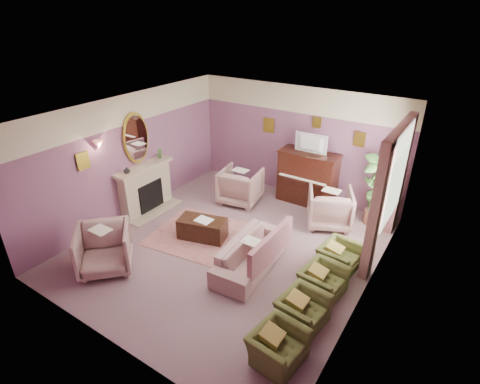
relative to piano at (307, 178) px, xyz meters
The scene contains 48 objects.
floor 2.80m from the piano, 100.57° to the right, with size 5.50×6.00×0.01m, color #826368.
ceiling 3.47m from the piano, 100.57° to the right, with size 5.50×6.00×0.01m, color silver.
wall_back 0.96m from the piano, 147.38° to the left, with size 5.50×0.02×2.80m, color #6C476E.
wall_front 5.75m from the piano, 95.03° to the right, with size 5.50×0.02×2.80m, color #6C476E.
wall_left 4.28m from the piano, 140.49° to the right, with size 0.02×6.00×2.80m, color #6C476E.
wall_right 3.58m from the piano, 49.98° to the right, with size 0.02×6.00×2.80m, color #6C476E.
picture_rail_band 1.92m from the piano, 148.20° to the left, with size 5.50×0.01×0.65m, color beige.
stripe_panel 2.66m from the piano, 31.69° to the right, with size 0.01×3.00×2.15m, color #A4B88B.
fireplace_surround 3.96m from the piano, 141.25° to the right, with size 0.30×1.40×1.10m, color tan.
fireplace_inset 3.89m from the piano, 140.33° to the right, with size 0.18×0.72×0.68m, color black.
fire_ember 3.88m from the piano, 139.95° to the right, with size 0.06×0.54×0.10m, color orange.
mantel_shelf 3.97m from the piano, 140.98° to the right, with size 0.40×1.55×0.07m, color tan.
hearth 3.86m from the piano, 139.37° to the right, with size 0.55×1.50×0.02m, color tan.
mirror_frame 4.21m from the piano, 142.22° to the right, with size 0.04×0.72×1.20m, color #AD992A.
mirror_glass 4.19m from the piano, 142.01° to the right, with size 0.01×0.60×1.06m, color white.
sconce_shade 4.90m from the piano, 131.47° to the right, with size 0.20×0.20×0.16m, color #D97367.
piano is the anchor object (origin of this frame).
piano_keyshelf 0.36m from the piano, 90.00° to the right, with size 1.30×0.12×0.06m, color black.
piano_keys 0.37m from the piano, 90.00° to the right, with size 1.20×0.08×0.02m, color white.
piano_top 0.66m from the piano, ahead, with size 1.45×0.65×0.04m, color black.
television 0.95m from the piano, 90.00° to the right, with size 0.80×0.12×0.48m, color black.
print_back_left 1.71m from the piano, 167.85° to the left, with size 0.30×0.03×0.38m, color #AD992A.
print_back_right 1.57m from the piano, 14.93° to the left, with size 0.26×0.03×0.34m, color #AD992A.
print_back_mid 1.38m from the piano, 90.00° to the left, with size 0.22×0.03×0.26m, color #AD992A.
print_left_wall 5.15m from the piano, 129.60° to the right, with size 0.03×0.28×0.36m, color #AD992A.
window_blind 2.69m from the piano, 27.19° to the right, with size 0.03×1.40×1.80m, color silver.
curtain_left 3.02m from the piano, 44.04° to the right, with size 0.16×0.34×2.60m, color #A4616A.
curtain_right 2.23m from the piano, ahead, with size 0.16×0.34×2.60m, color #A4616A.
pelmet 3.07m from the piano, 28.06° to the right, with size 0.16×2.20×0.16m, color #A4616A.
mantel_plant 3.67m from the piano, 147.67° to the right, with size 0.16×0.16×0.28m, color #488135.
mantel_vase 4.30m from the piano, 135.67° to the right, with size 0.16×0.16×0.16m, color beige.
area_rug 2.90m from the piano, 111.18° to the right, with size 2.50×1.80×0.01m, color #AA6763.
coffee_table 3.00m from the piano, 113.19° to the right, with size 1.00×0.50×0.45m, color black.
table_paper 2.96m from the piano, 112.30° to the right, with size 0.35×0.28×0.01m, color white.
sofa 3.00m from the piano, 85.65° to the right, with size 0.65×1.96×0.79m, color tan.
sofa_throw 3.05m from the piano, 78.13° to the right, with size 0.10×1.49×0.55m, color #A4616A.
floral_armchair_left 1.67m from the piano, 146.88° to the right, with size 0.93×0.93×0.97m, color tan.
floral_armchair_right 1.17m from the piano, 39.86° to the right, with size 0.93×0.93×0.97m, color tan.
floral_armchair_front 5.00m from the piano, 114.11° to the right, with size 0.93×0.93×0.97m, color tan.
olive_chair_a 4.88m from the piano, 70.40° to the right, with size 0.54×0.76×0.66m, color #515927.
olive_chair_b 4.12m from the piano, 66.56° to the right, with size 0.54×0.76×0.66m, color #515927.
olive_chair_c 3.39m from the piano, 61.00° to the right, with size 0.54×0.76×0.66m, color #515927.
olive_chair_d 2.70m from the piano, 52.49° to the right, with size 0.54×0.76×0.66m, color #515927.
side_table 1.88m from the piano, ahead, with size 0.52×0.52×0.70m, color silver.
side_plant_big 1.87m from the piano, ahead, with size 0.30×0.30×0.34m, color #488135.
side_plant_small 2.00m from the piano, ahead, with size 0.16×0.16×0.28m, color #488135.
palm_pot 1.77m from the piano, ahead, with size 0.34×0.34×0.34m, color brown.
palm_plant 1.75m from the piano, ahead, with size 0.76×0.76×1.44m, color #488135.
Camera 1 is at (3.71, -5.28, 4.53)m, focal length 28.00 mm.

